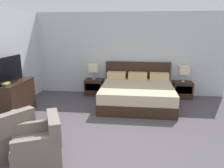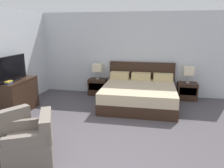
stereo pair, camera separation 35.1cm
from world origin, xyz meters
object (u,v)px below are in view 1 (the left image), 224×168
nightstand_right (182,90)px  table_lamp_right (184,70)px  dresser (15,98)px  bed (137,93)px  nightstand_left (94,87)px  tv (10,70)px  book_blue_cover (4,83)px  book_red_cover (3,85)px  armchair_by_window (8,136)px  table_lamp_left (94,68)px  armchair_companion (40,147)px

nightstand_right → table_lamp_right: (0.00, 0.00, 0.60)m
dresser → bed: bearing=21.2°
nightstand_left → tv: (-1.54, -1.92, 0.86)m
nightstand_left → nightstand_right: same height
book_blue_cover → dresser: bearing=91.5°
nightstand_right → book_blue_cover: (-4.21, -2.20, 0.62)m
book_red_cover → armchair_by_window: size_ratio=0.25×
table_lamp_left → tv: bearing=-128.7°
nightstand_left → tv: bearing=-128.8°
bed → nightstand_right: bearing=27.6°
dresser → armchair_by_window: dresser is taller
book_red_cover → armchair_by_window: bearing=-56.6°
dresser → book_blue_cover: (0.01, -0.38, 0.44)m
dresser → armchair_companion: size_ratio=1.21×
bed → armchair_by_window: (-2.10, -2.69, -0.01)m
armchair_companion → book_red_cover: bearing=134.9°
nightstand_right → armchair_by_window: 4.83m
table_lamp_right → tv: size_ratio=0.48×
book_red_cover → bed: bearing=27.5°
bed → armchair_by_window: bed is taller
table_lamp_left → table_lamp_right: same height
table_lamp_right → book_red_cover: table_lamp_right is taller
table_lamp_right → book_red_cover: size_ratio=1.98×
table_lamp_left → dresser: (-1.54, -1.82, -0.43)m
bed → book_red_cover: 3.30m
nightstand_left → table_lamp_left: (-0.00, 0.00, 0.60)m
nightstand_left → armchair_companion: size_ratio=0.60×
nightstand_right → book_blue_cover: 4.79m
nightstand_right → armchair_by_window: size_ratio=0.58×
tv → table_lamp_right: bearing=24.4°
nightstand_left → book_blue_cover: (-1.53, -2.20, 0.62)m
nightstand_right → dresser: dresser is taller
bed → book_blue_cover: (-2.87, -1.50, 0.57)m
table_lamp_left → armchair_companion: 3.71m
table_lamp_left → armchair_by_window: size_ratio=0.50×
dresser → book_blue_cover: 0.58m
table_lamp_left → nightstand_left: bearing=-90.0°
nightstand_left → dresser: size_ratio=0.49×
table_lamp_right → book_blue_cover: bearing=-152.4°
tv → book_blue_cover: size_ratio=4.66×
armchair_by_window → table_lamp_right: bearing=44.7°
armchair_companion → nightstand_left: bearing=88.6°
nightstand_left → armchair_companion: 3.66m
dresser → armchair_companion: bearing=-51.8°
nightstand_right → nightstand_left: bearing=180.0°
bed → table_lamp_right: 1.61m
nightstand_right → armchair_companion: bearing=-127.2°
dresser → armchair_by_window: bearing=-63.5°
book_blue_cover → armchair_by_window: bearing=-57.0°
table_lamp_right → dresser: (-4.22, -1.82, -0.43)m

